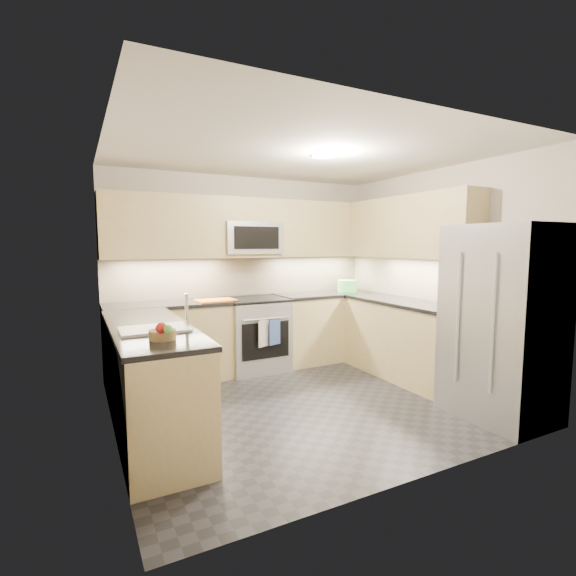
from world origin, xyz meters
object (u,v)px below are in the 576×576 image
object	(u,v)px
cutting_board	(216,300)
utensil_bowl	(347,286)
fruit_basket	(163,335)
microwave	(251,238)
gas_range	(255,335)
refrigerator	(502,323)

from	to	relation	value
cutting_board	utensil_bowl	bearing A→B (deg)	2.92
fruit_basket	microwave	bearing A→B (deg)	53.16
gas_range	refrigerator	bearing A→B (deg)	-59.12
gas_range	fruit_basket	size ratio (longest dim) A/B	4.80
fruit_basket	utensil_bowl	bearing A→B (deg)	32.99
refrigerator	gas_range	bearing A→B (deg)	120.88
gas_range	microwave	distance (m)	1.25
refrigerator	fruit_basket	bearing A→B (deg)	169.48
gas_range	refrigerator	xyz separation A→B (m)	(1.45, -2.43, 0.45)
refrigerator	utensil_bowl	distance (m)	2.47
fruit_basket	gas_range	bearing A→B (deg)	51.37
microwave	refrigerator	bearing A→B (deg)	-60.38
gas_range	utensil_bowl	distance (m)	1.57
microwave	cutting_board	distance (m)	0.94
microwave	refrigerator	size ratio (longest dim) A/B	0.42
utensil_bowl	fruit_basket	size ratio (longest dim) A/B	1.51
utensil_bowl	refrigerator	bearing A→B (deg)	-90.32
refrigerator	utensil_bowl	xyz separation A→B (m)	(0.01, 2.47, 0.12)
gas_range	cutting_board	bearing A→B (deg)	-174.08
refrigerator	utensil_bowl	bearing A→B (deg)	89.68
gas_range	microwave	world-z (taller)	microwave
utensil_bowl	cutting_board	world-z (taller)	utensil_bowl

